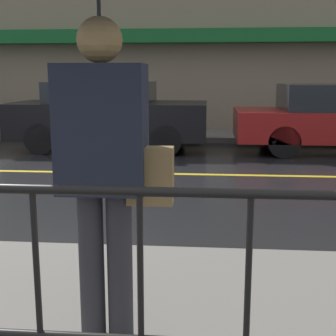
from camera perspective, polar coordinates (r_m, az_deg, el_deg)
ground_plane at (r=7.89m, az=-11.17°, el=-0.52°), size 80.00×80.00×0.00m
sidewalk_far at (r=12.30m, az=-5.31°, el=4.08°), size 28.00×1.92×0.13m
lane_marking at (r=7.89m, az=-11.17°, el=-0.50°), size 25.20×0.12×0.01m
building_storefront at (r=13.38m, az=-4.70°, el=18.15°), size 28.00×0.85×6.49m
pedestrian at (r=2.44m, az=-8.27°, el=17.07°), size 1.06×1.06×2.15m
car_black at (r=10.23m, az=-7.22°, el=6.47°), size 4.14×1.86×1.45m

